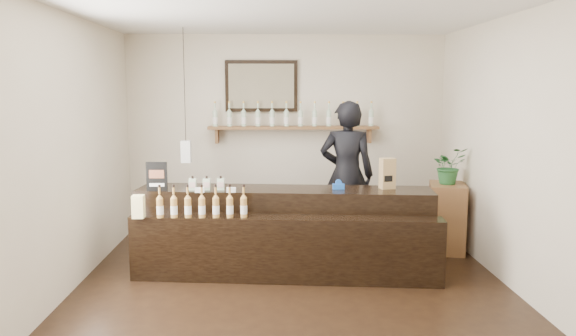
# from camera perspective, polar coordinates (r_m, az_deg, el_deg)

# --- Properties ---
(ground) EXTENTS (5.00, 5.00, 0.00)m
(ground) POSITION_cam_1_polar(r_m,az_deg,el_deg) (5.91, 0.47, -12.20)
(ground) COLOR black
(ground) RESTS_ON ground
(room_shell) EXTENTS (5.00, 5.00, 5.00)m
(room_shell) POSITION_cam_1_polar(r_m,az_deg,el_deg) (5.55, 0.49, 4.52)
(room_shell) COLOR beige
(room_shell) RESTS_ON ground
(back_wall_decor) EXTENTS (2.66, 0.96, 1.69)m
(back_wall_decor) POSITION_cam_1_polar(r_m,az_deg,el_deg) (7.92, -1.25, 5.97)
(back_wall_decor) COLOR brown
(back_wall_decor) RESTS_ON ground
(counter) EXTENTS (3.36, 1.21, 1.08)m
(counter) POSITION_cam_1_polar(r_m,az_deg,el_deg) (6.32, -0.41, -6.68)
(counter) COLOR black
(counter) RESTS_ON ground
(promo_sign) EXTENTS (0.23, 0.03, 0.32)m
(promo_sign) POSITION_cam_1_polar(r_m,az_deg,el_deg) (6.34, -13.19, -0.85)
(promo_sign) COLOR black
(promo_sign) RESTS_ON counter
(paper_bag) EXTENTS (0.18, 0.15, 0.35)m
(paper_bag) POSITION_cam_1_polar(r_m,az_deg,el_deg) (6.41, 10.06, -0.55)
(paper_bag) COLOR #9B7C4A
(paper_bag) RESTS_ON counter
(tape_dispenser) EXTENTS (0.13, 0.06, 0.11)m
(tape_dispenser) POSITION_cam_1_polar(r_m,az_deg,el_deg) (6.32, 5.15, -1.77)
(tape_dispenser) COLOR blue
(tape_dispenser) RESTS_ON counter
(side_cabinet) EXTENTS (0.56, 0.68, 0.86)m
(side_cabinet) POSITION_cam_1_polar(r_m,az_deg,el_deg) (7.39, 15.82, -4.86)
(side_cabinet) COLOR brown
(side_cabinet) RESTS_ON ground
(potted_plant) EXTENTS (0.51, 0.47, 0.46)m
(potted_plant) POSITION_cam_1_polar(r_m,az_deg,el_deg) (7.27, 16.02, 0.22)
(potted_plant) COLOR #23592A
(potted_plant) RESTS_ON side_cabinet
(shopkeeper) EXTENTS (0.86, 0.63, 2.14)m
(shopkeeper) POSITION_cam_1_polar(r_m,az_deg,el_deg) (7.22, 6.00, 0.28)
(shopkeeper) COLOR black
(shopkeeper) RESTS_ON ground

